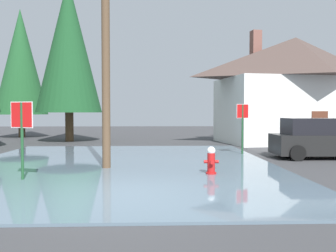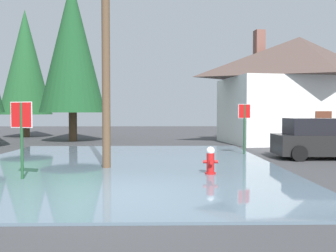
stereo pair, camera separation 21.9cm
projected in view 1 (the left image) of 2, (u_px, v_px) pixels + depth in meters
ground_plane at (126, 198)px, 8.29m from camera, size 80.00×80.00×0.10m
flood_puddle at (118, 165)px, 12.99m from camera, size 11.34×13.80×0.06m
lane_stop_bar at (110, 212)px, 6.98m from camera, size 4.46×0.53×0.01m
stop_sign_near at (22, 125)px, 10.00m from camera, size 0.70×0.27×2.25m
fire_hydrant at (211, 161)px, 10.95m from camera, size 0.45×0.39×0.90m
utility_pole at (106, 25)px, 11.97m from camera, size 1.60×0.28×9.37m
stop_sign_far at (242, 119)px, 16.07m from camera, size 0.60×0.25×2.31m
house at (295, 88)px, 22.80m from camera, size 10.65×7.13×7.22m
parked_car at (320, 139)px, 15.10m from camera, size 4.11×2.01×1.70m
pine_tree_tall_left at (69, 46)px, 23.39m from camera, size 4.27×4.27×10.68m
pine_tree_short_left at (21, 62)px, 27.23m from camera, size 3.92×3.92×9.80m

